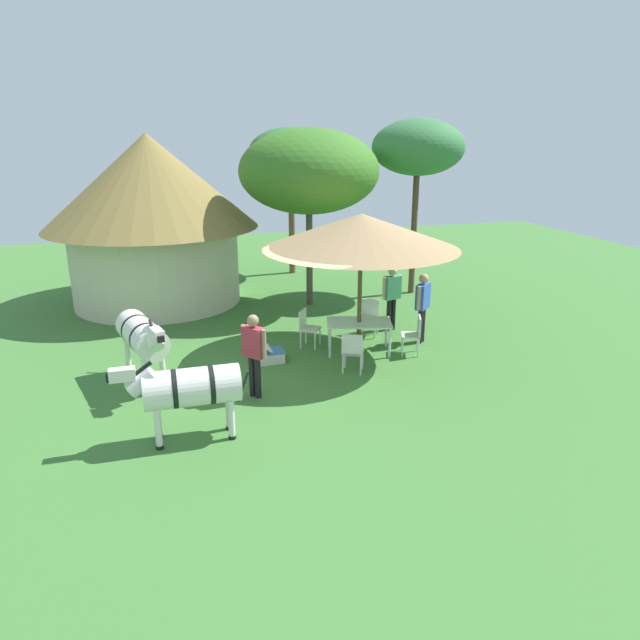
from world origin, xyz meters
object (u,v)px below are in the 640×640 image
at_px(thatched_hut, 152,211).
at_px(shade_umbrella, 361,231).
at_px(acacia_tree_far_lawn, 291,154).
at_px(patio_chair_west_end, 414,332).
at_px(patio_chair_east_end, 370,315).
at_px(zebra_by_umbrella, 189,388).
at_px(zebra_nearest_camera, 143,336).
at_px(standing_watcher, 254,348).
at_px(acacia_tree_right_background, 418,148).
at_px(guest_beside_umbrella, 392,292).
at_px(patio_dining_table, 359,325).
at_px(acacia_tree_behind_hut, 309,171).
at_px(guest_behind_table, 423,302).
at_px(patio_chair_near_lawn, 353,350).
at_px(striped_lounge_chair, 267,350).
at_px(patio_chair_near_hut, 307,326).

bearing_deg(thatched_hut, shade_umbrella, -52.86).
bearing_deg(acacia_tree_far_lawn, patio_chair_west_end, -85.18).
xyz_separation_m(patio_chair_east_end, zebra_by_umbrella, (-4.73, -4.12, 0.41)).
bearing_deg(zebra_by_umbrella, zebra_nearest_camera, 15.72).
bearing_deg(thatched_hut, patio_chair_west_end, -48.29).
distance_m(patio_chair_east_end, standing_watcher, 4.44).
xyz_separation_m(standing_watcher, acacia_tree_right_background, (6.18, 6.27, 3.45)).
xyz_separation_m(guest_beside_umbrella, zebra_nearest_camera, (-6.10, -1.76, 0.01)).
distance_m(patio_dining_table, acacia_tree_behind_hut, 5.26).
xyz_separation_m(patio_chair_west_end, acacia_tree_behind_hut, (-1.23, 4.64, 3.34)).
relative_size(thatched_hut, acacia_tree_right_background, 1.15).
xyz_separation_m(patio_chair_east_end, guest_beside_umbrella, (0.67, 0.20, 0.49)).
bearing_deg(patio_dining_table, guest_behind_table, 7.15).
bearing_deg(zebra_by_umbrella, acacia_tree_far_lawn, -21.20).
bearing_deg(guest_behind_table, standing_watcher, -19.31).
height_order(thatched_hut, patio_chair_west_end, thatched_hut).
bearing_deg(patio_chair_near_lawn, acacia_tree_behind_hut, 110.46).
distance_m(patio_chair_east_end, guest_behind_table, 1.42).
bearing_deg(acacia_tree_right_background, guest_behind_table, -111.92).
height_order(shade_umbrella, acacia_tree_far_lawn, acacia_tree_far_lawn).
bearing_deg(acacia_tree_behind_hut, thatched_hut, 160.02).
relative_size(patio_chair_west_end, acacia_tree_behind_hut, 0.18).
relative_size(patio_chair_near_lawn, acacia_tree_far_lawn, 0.18).
relative_size(thatched_hut, zebra_nearest_camera, 2.67).
bearing_deg(striped_lounge_chair, acacia_tree_far_lawn, 162.03).
height_order(thatched_hut, acacia_tree_behind_hut, acacia_tree_behind_hut).
relative_size(patio_chair_near_hut, guest_beside_umbrella, 0.54).
relative_size(guest_behind_table, acacia_tree_far_lawn, 0.34).
relative_size(patio_dining_table, striped_lounge_chair, 2.03).
bearing_deg(patio_chair_west_end, zebra_by_umbrella, 137.71).
bearing_deg(standing_watcher, zebra_by_umbrella, -82.70).
bearing_deg(patio_dining_table, patio_chair_east_end, 57.80).
relative_size(shade_umbrella, patio_chair_near_lawn, 4.85).
relative_size(patio_chair_west_end, striped_lounge_chair, 1.11).
xyz_separation_m(patio_chair_near_lawn, acacia_tree_right_background, (3.99, 5.71, 3.93)).
bearing_deg(shade_umbrella, zebra_by_umbrella, -143.03).
bearing_deg(patio_dining_table, acacia_tree_behind_hut, 90.59).
height_order(zebra_nearest_camera, acacia_tree_behind_hut, acacia_tree_behind_hut).
distance_m(acacia_tree_right_background, acacia_tree_behind_hut, 3.55).
height_order(zebra_nearest_camera, acacia_tree_far_lawn, acacia_tree_far_lawn).
bearing_deg(patio_chair_west_end, acacia_tree_right_background, -2.68).
relative_size(shade_umbrella, striped_lounge_chair, 5.37).
xyz_separation_m(zebra_nearest_camera, zebra_by_umbrella, (0.71, -2.57, -0.09)).
bearing_deg(zebra_by_umbrella, guest_behind_table, -60.09).
xyz_separation_m(standing_watcher, acacia_tree_far_lawn, (3.18, 10.06, 3.19)).
bearing_deg(patio_chair_near_hut, patio_dining_table, 90.00).
bearing_deg(standing_watcher, shade_umbrella, 83.69).
bearing_deg(guest_beside_umbrella, patio_dining_table, 26.99).
xyz_separation_m(thatched_hut, guest_behind_table, (6.04, -5.53, -1.69)).
relative_size(guest_behind_table, zebra_nearest_camera, 0.75).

